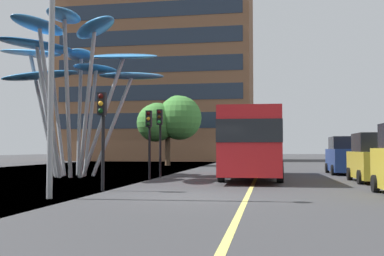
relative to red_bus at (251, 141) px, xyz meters
name	(u,v)px	position (x,y,z in m)	size (l,w,h in m)	color
ground	(174,197)	(-2.09, -9.13, -1.96)	(120.00, 240.00, 0.10)	#38383A
red_bus	(251,141)	(0.00, 0.00, 0.00)	(3.05, 10.87, 3.49)	red
leaf_sculpture	(73,59)	(-9.53, -0.42, 4.42)	(9.67, 8.83, 8.34)	#9EA0A5
traffic_light_kerb_near	(102,119)	(-4.93, -7.98, 0.62)	(0.28, 0.42, 3.49)	black
traffic_light_kerb_far	(149,129)	(-4.83, -1.99, 0.52)	(0.28, 0.42, 3.34)	black
traffic_light_island_mid	(160,128)	(-4.69, -0.35, 0.65)	(0.28, 0.42, 3.54)	black
car_parked_mid	(376,159)	(5.60, -1.94, -0.89)	(2.06, 4.12, 2.19)	gold
car_parked_far	(345,157)	(5.32, 4.62, -0.88)	(1.94, 4.30, 2.21)	navy
street_lamp	(60,33)	(-5.31, -10.56, 3.08)	(1.34, 0.44, 7.92)	gray
tree_pavement_near	(169,118)	(-7.86, 16.02, 2.28)	(5.72, 4.34, 6.36)	brown
backdrop_building	(161,60)	(-13.34, 35.36, 11.47)	(24.11, 13.13, 26.76)	brown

